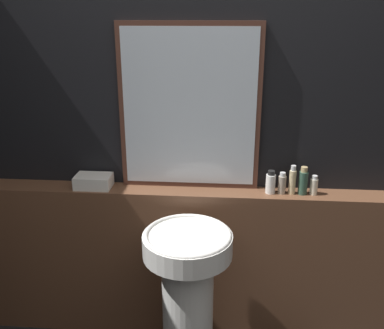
{
  "coord_description": "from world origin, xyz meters",
  "views": [
    {
      "loc": [
        0.08,
        -0.64,
        1.82
      ],
      "look_at": [
        -0.09,
        1.39,
        1.09
      ],
      "focal_mm": 40.0,
      "sensor_mm": 36.0,
      "label": 1
    }
  ],
  "objects_px": {
    "body_wash_bottle": "(303,182)",
    "hand_soap_bottle": "(314,186)",
    "pedestal_sink": "(188,293)",
    "lotion_bottle": "(292,181)",
    "conditioner_bottle": "(282,184)",
    "shampoo_bottle": "(271,183)",
    "mirror": "(189,109)",
    "towel_stack": "(94,181)"
  },
  "relations": [
    {
      "from": "body_wash_bottle",
      "to": "hand_soap_bottle",
      "type": "xyz_separation_m",
      "value": [
        0.06,
        -0.0,
        -0.02
      ]
    },
    {
      "from": "pedestal_sink",
      "to": "lotion_bottle",
      "type": "distance_m",
      "value": 0.79
    },
    {
      "from": "hand_soap_bottle",
      "to": "pedestal_sink",
      "type": "bearing_deg",
      "value": -151.38
    },
    {
      "from": "conditioner_bottle",
      "to": "hand_soap_bottle",
      "type": "xyz_separation_m",
      "value": [
        0.16,
        0.0,
        -0.01
      ]
    },
    {
      "from": "shampoo_bottle",
      "to": "conditioner_bottle",
      "type": "distance_m",
      "value": 0.06
    },
    {
      "from": "pedestal_sink",
      "to": "body_wash_bottle",
      "type": "bearing_deg",
      "value": 30.96
    },
    {
      "from": "mirror",
      "to": "shampoo_bottle",
      "type": "bearing_deg",
      "value": -8.0
    },
    {
      "from": "towel_stack",
      "to": "conditioner_bottle",
      "type": "bearing_deg",
      "value": 0.0
    },
    {
      "from": "mirror",
      "to": "towel_stack",
      "type": "height_order",
      "value": "mirror"
    },
    {
      "from": "pedestal_sink",
      "to": "mirror",
      "type": "relative_size",
      "value": 0.97
    },
    {
      "from": "conditioner_bottle",
      "to": "hand_soap_bottle",
      "type": "distance_m",
      "value": 0.17
    },
    {
      "from": "mirror",
      "to": "body_wash_bottle",
      "type": "xyz_separation_m",
      "value": [
        0.6,
        -0.06,
        -0.36
      ]
    },
    {
      "from": "lotion_bottle",
      "to": "body_wash_bottle",
      "type": "height_order",
      "value": "lotion_bottle"
    },
    {
      "from": "mirror",
      "to": "body_wash_bottle",
      "type": "height_order",
      "value": "mirror"
    },
    {
      "from": "lotion_bottle",
      "to": "hand_soap_bottle",
      "type": "xyz_separation_m",
      "value": [
        0.11,
        0.0,
        -0.02
      ]
    },
    {
      "from": "conditioner_bottle",
      "to": "lotion_bottle",
      "type": "bearing_deg",
      "value": 0.0
    },
    {
      "from": "shampoo_bottle",
      "to": "hand_soap_bottle",
      "type": "relative_size",
      "value": 1.2
    },
    {
      "from": "mirror",
      "to": "conditioner_bottle",
      "type": "distance_m",
      "value": 0.62
    },
    {
      "from": "pedestal_sink",
      "to": "shampoo_bottle",
      "type": "xyz_separation_m",
      "value": [
        0.41,
        0.35,
        0.46
      ]
    },
    {
      "from": "body_wash_bottle",
      "to": "conditioner_bottle",
      "type": "bearing_deg",
      "value": -180.0
    },
    {
      "from": "towel_stack",
      "to": "conditioner_bottle",
      "type": "height_order",
      "value": "conditioner_bottle"
    },
    {
      "from": "conditioner_bottle",
      "to": "mirror",
      "type": "bearing_deg",
      "value": 172.96
    },
    {
      "from": "towel_stack",
      "to": "lotion_bottle",
      "type": "xyz_separation_m",
      "value": [
        1.07,
        0.0,
        0.04
      ]
    },
    {
      "from": "pedestal_sink",
      "to": "shampoo_bottle",
      "type": "relative_size",
      "value": 6.73
    },
    {
      "from": "mirror",
      "to": "shampoo_bottle",
      "type": "height_order",
      "value": "mirror"
    },
    {
      "from": "conditioner_bottle",
      "to": "shampoo_bottle",
      "type": "bearing_deg",
      "value": 180.0
    },
    {
      "from": "pedestal_sink",
      "to": "conditioner_bottle",
      "type": "distance_m",
      "value": 0.74
    },
    {
      "from": "mirror",
      "to": "shampoo_bottle",
      "type": "relative_size",
      "value": 6.91
    },
    {
      "from": "body_wash_bottle",
      "to": "hand_soap_bottle",
      "type": "height_order",
      "value": "body_wash_bottle"
    },
    {
      "from": "conditioner_bottle",
      "to": "lotion_bottle",
      "type": "distance_m",
      "value": 0.06
    },
    {
      "from": "conditioner_bottle",
      "to": "body_wash_bottle",
      "type": "bearing_deg",
      "value": 0.0
    },
    {
      "from": "shampoo_bottle",
      "to": "lotion_bottle",
      "type": "bearing_deg",
      "value": 0.0
    },
    {
      "from": "mirror",
      "to": "towel_stack",
      "type": "bearing_deg",
      "value": -173.33
    },
    {
      "from": "pedestal_sink",
      "to": "towel_stack",
      "type": "relative_size",
      "value": 4.34
    },
    {
      "from": "mirror",
      "to": "lotion_bottle",
      "type": "relative_size",
      "value": 5.51
    },
    {
      "from": "towel_stack",
      "to": "lotion_bottle",
      "type": "height_order",
      "value": "lotion_bottle"
    },
    {
      "from": "shampoo_bottle",
      "to": "conditioner_bottle",
      "type": "bearing_deg",
      "value": 0.0
    },
    {
      "from": "mirror",
      "to": "conditioner_bottle",
      "type": "height_order",
      "value": "mirror"
    },
    {
      "from": "pedestal_sink",
      "to": "towel_stack",
      "type": "bearing_deg",
      "value": 147.61
    },
    {
      "from": "pedestal_sink",
      "to": "body_wash_bottle",
      "type": "relative_size",
      "value": 5.58
    },
    {
      "from": "pedestal_sink",
      "to": "shampoo_bottle",
      "type": "distance_m",
      "value": 0.71
    },
    {
      "from": "lotion_bottle",
      "to": "mirror",
      "type": "bearing_deg",
      "value": 173.63
    }
  ]
}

